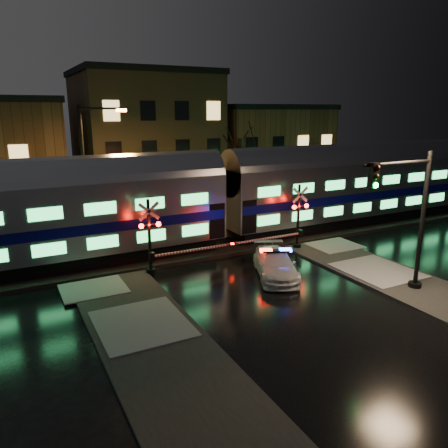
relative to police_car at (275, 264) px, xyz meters
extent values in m
plane|color=black|center=(-1.34, 0.90, -0.68)|extent=(120.00, 120.00, 0.00)
cube|color=black|center=(-1.34, 5.90, -0.56)|extent=(90.00, 4.20, 0.24)
cube|color=#2D2D2D|center=(-7.84, -5.10, -0.62)|extent=(4.00, 20.00, 0.12)
cube|color=#2D2D2D|center=(5.16, -5.10, -0.62)|extent=(4.00, 20.00, 0.12)
cube|color=brown|center=(0.66, 23.40, 5.07)|extent=(12.00, 11.00, 11.50)
cube|color=brown|center=(13.66, 22.90, 3.57)|extent=(12.00, 10.00, 8.50)
cube|color=black|center=(12.91, 5.90, -0.04)|extent=(24.00, 2.40, 0.80)
cube|color=#B7BAC1|center=(12.91, 5.90, 2.26)|extent=(25.00, 3.05, 3.80)
cube|color=#0A0C71|center=(12.91, 5.90, 1.86)|extent=(24.75, 3.09, 0.55)
cube|color=#42FB7C|center=(12.91, 4.34, 1.11)|extent=(21.00, 0.05, 0.62)
cube|color=#42FB7C|center=(12.91, 4.34, 2.91)|extent=(21.00, 0.05, 0.62)
cylinder|color=#B7BAC1|center=(12.91, 5.90, 3.96)|extent=(25.00, 3.05, 3.05)
imported|color=white|center=(0.00, 0.00, -0.01)|extent=(3.59, 5.04, 1.35)
cube|color=black|center=(0.00, 0.00, 0.71)|extent=(1.44, 0.89, 0.09)
cube|color=#FF0C05|center=(-0.47, 0.20, 0.75)|extent=(0.70, 0.54, 0.16)
cube|color=#1426FF|center=(0.47, -0.20, 0.75)|extent=(0.70, 0.54, 0.16)
cylinder|color=black|center=(3.87, 3.30, -0.53)|extent=(0.51, 0.51, 0.31)
cylinder|color=black|center=(3.87, 3.30, 1.35)|extent=(0.16, 0.16, 4.07)
sphere|color=#FF0C05|center=(3.41, 3.12, 2.07)|extent=(0.26, 0.26, 0.26)
sphere|color=#FF0C05|center=(4.33, 3.12, 2.07)|extent=(0.26, 0.26, 0.26)
cube|color=white|center=(1.32, 3.05, 0.39)|extent=(5.09, 0.10, 0.10)
cube|color=black|center=(3.87, 3.05, 0.39)|extent=(0.25, 0.30, 0.45)
cylinder|color=black|center=(-5.67, 3.30, -0.53)|extent=(0.51, 0.51, 0.30)
cylinder|color=black|center=(-5.67, 3.30, 1.35)|extent=(0.16, 0.16, 4.06)
sphere|color=#FF0C05|center=(-6.13, 3.12, 2.06)|extent=(0.26, 0.26, 0.26)
sphere|color=#FF0C05|center=(-5.21, 3.12, 2.06)|extent=(0.26, 0.26, 0.26)
cube|color=white|center=(-3.13, 3.05, 0.38)|extent=(5.07, 0.10, 0.10)
cube|color=black|center=(-5.67, 3.05, 0.38)|extent=(0.25, 0.30, 0.45)
cylinder|color=black|center=(5.10, -4.53, -0.52)|extent=(0.62, 0.62, 0.33)
cylinder|color=black|center=(5.10, -4.53, 2.66)|extent=(0.20, 0.20, 6.68)
cylinder|color=black|center=(3.09, -4.53, 5.55)|extent=(4.01, 0.13, 0.13)
cube|color=black|center=(1.53, -4.68, 5.11)|extent=(0.36, 0.31, 1.11)
sphere|color=#0CFF3F|center=(1.53, -4.84, 4.75)|extent=(0.24, 0.24, 0.24)
cylinder|color=black|center=(-7.56, 9.90, 3.70)|extent=(0.22, 0.22, 8.76)
cylinder|color=black|center=(-6.25, 9.90, 7.86)|extent=(2.63, 0.13, 0.13)
cube|color=orange|center=(-5.04, 9.90, 7.75)|extent=(0.60, 0.31, 0.20)
camera|label=1|loc=(-12.28, -17.78, 7.76)|focal=35.00mm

